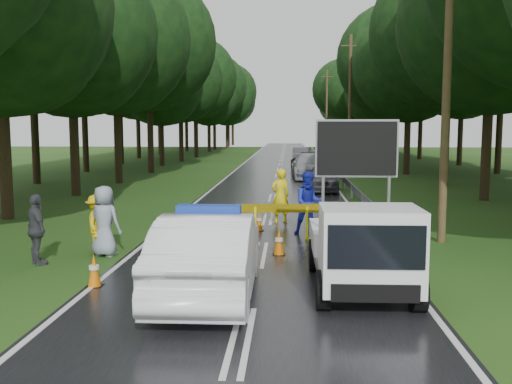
# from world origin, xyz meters

# --- Properties ---
(ground) EXTENTS (160.00, 160.00, 0.00)m
(ground) POSITION_xyz_m (0.00, 0.00, 0.00)
(ground) COLOR #184012
(ground) RESTS_ON ground
(road) EXTENTS (7.00, 140.00, 0.02)m
(road) POSITION_xyz_m (0.00, 30.00, 0.01)
(road) COLOR black
(road) RESTS_ON ground
(guardrail) EXTENTS (0.12, 60.06, 0.70)m
(guardrail) POSITION_xyz_m (3.70, 29.67, 0.55)
(guardrail) COLOR gray
(guardrail) RESTS_ON ground
(utility_pole_near) EXTENTS (1.40, 0.24, 10.00)m
(utility_pole_near) POSITION_xyz_m (5.20, 2.00, 5.06)
(utility_pole_near) COLOR #493822
(utility_pole_near) RESTS_ON ground
(utility_pole_mid) EXTENTS (1.40, 0.24, 10.00)m
(utility_pole_mid) POSITION_xyz_m (5.20, 28.00, 5.06)
(utility_pole_mid) COLOR #493822
(utility_pole_mid) RESTS_ON ground
(utility_pole_far) EXTENTS (1.40, 0.24, 10.00)m
(utility_pole_far) POSITION_xyz_m (5.20, 54.00, 5.06)
(utility_pole_far) COLOR #493822
(utility_pole_far) RESTS_ON ground
(police_sedan) EXTENTS (1.84, 5.08, 1.83)m
(police_sedan) POSITION_xyz_m (-0.81, -3.70, 0.84)
(police_sedan) COLOR white
(police_sedan) RESTS_ON ground
(work_truck) EXTENTS (2.00, 4.37, 3.47)m
(work_truck) POSITION_xyz_m (2.23, -3.21, 0.94)
(work_truck) COLOR gray
(work_truck) RESTS_ON ground
(barrier) EXTENTS (2.65, 0.23, 1.10)m
(barrier) POSITION_xyz_m (0.53, 1.94, 0.83)
(barrier) COLOR #EBF10D
(barrier) RESTS_ON ground
(officer) EXTENTS (0.82, 0.70, 1.91)m
(officer) POSITION_xyz_m (0.46, 4.99, 0.95)
(officer) COLOR yellow
(officer) RESTS_ON ground
(civilian) EXTENTS (1.05, 0.87, 1.97)m
(civilian) POSITION_xyz_m (1.39, 3.00, 0.99)
(civilian) COLOR #1B26B2
(civilian) RESTS_ON ground
(bystander_left) EXTENTS (0.76, 1.11, 1.58)m
(bystander_left) POSITION_xyz_m (-4.32, 0.00, 0.79)
(bystander_left) COLOR yellow
(bystander_left) RESTS_ON ground
(bystander_mid) EXTENTS (1.00, 1.04, 1.74)m
(bystander_mid) POSITION_xyz_m (-5.36, -1.35, 0.87)
(bystander_mid) COLOR #393B40
(bystander_mid) RESTS_ON ground
(bystander_right) EXTENTS (1.05, 0.86, 1.84)m
(bystander_right) POSITION_xyz_m (-4.02, -0.32, 0.92)
(bystander_right) COLOR #8D97A9
(bystander_right) RESTS_ON ground
(queue_car_first) EXTENTS (1.82, 4.08, 1.36)m
(queue_car_first) POSITION_xyz_m (2.53, 15.00, 0.68)
(queue_car_first) COLOR #3C3E43
(queue_car_first) RESTS_ON ground
(queue_car_second) EXTENTS (2.48, 5.60, 1.60)m
(queue_car_second) POSITION_xyz_m (2.11, 22.25, 0.80)
(queue_car_second) COLOR #97999F
(queue_car_second) RESTS_ON ground
(queue_car_third) EXTENTS (2.86, 5.15, 1.36)m
(queue_car_third) POSITION_xyz_m (2.24, 30.77, 0.68)
(queue_car_third) COLOR black
(queue_car_third) RESTS_ON ground
(queue_car_fourth) EXTENTS (1.62, 4.38, 1.43)m
(queue_car_fourth) POSITION_xyz_m (1.90, 37.92, 0.71)
(queue_car_fourth) COLOR #3B3C42
(queue_car_fourth) RESTS_ON ground
(cone_near_left) EXTENTS (0.33, 0.33, 0.71)m
(cone_near_left) POSITION_xyz_m (-3.32, -3.19, 0.34)
(cone_near_left) COLOR black
(cone_near_left) RESTS_ON ground
(cone_center) EXTENTS (0.33, 0.33, 0.70)m
(cone_center) POSITION_xyz_m (0.50, 0.00, 0.34)
(cone_center) COLOR black
(cone_center) RESTS_ON ground
(cone_far) EXTENTS (0.30, 0.30, 0.64)m
(cone_far) POSITION_xyz_m (-0.20, 3.41, 0.31)
(cone_far) COLOR black
(cone_far) RESTS_ON ground
(cone_left_mid) EXTENTS (0.31, 0.31, 0.66)m
(cone_left_mid) POSITION_xyz_m (-3.28, 3.00, 0.32)
(cone_left_mid) COLOR black
(cone_left_mid) RESTS_ON ground
(cone_right) EXTENTS (0.39, 0.39, 0.82)m
(cone_right) POSITION_xyz_m (2.40, 4.50, 0.40)
(cone_right) COLOR black
(cone_right) RESTS_ON ground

